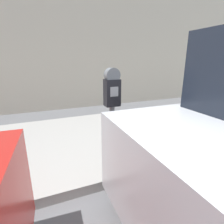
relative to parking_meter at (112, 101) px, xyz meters
name	(u,v)px	position (x,y,z in m)	size (l,w,h in m)	color
sidewalk	(108,136)	(0.37, 1.13, -1.03)	(24.00, 2.80, 0.14)	#9E9B96
building_facade	(73,15)	(0.37, 4.11, 1.88)	(24.00, 0.30, 5.95)	beige
parking_meter	(112,101)	(0.00, 0.00, 0.00)	(0.19, 0.15, 1.38)	slate
fire_hydrant	(217,115)	(2.39, 0.25, -0.55)	(0.26, 0.26, 0.82)	#999EA3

